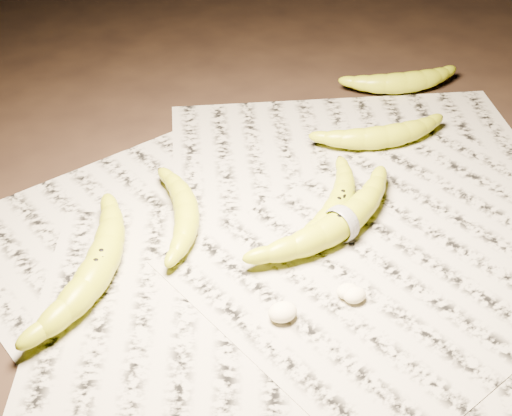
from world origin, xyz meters
name	(u,v)px	position (x,y,z in m)	size (l,w,h in m)	color
ground	(279,245)	(0.00, 0.00, 0.00)	(3.00, 3.00, 0.00)	black
newspaper_patch	(282,228)	(0.02, 0.03, 0.00)	(0.90, 0.70, 0.01)	#A5A08D
banana_left_a	(99,265)	(-0.23, 0.03, 0.03)	(0.24, 0.07, 0.04)	#9DB616
banana_left_b	(186,210)	(-0.09, 0.09, 0.03)	(0.18, 0.05, 0.03)	#9DB616
banana_center	(339,201)	(0.10, 0.02, 0.02)	(0.18, 0.05, 0.03)	#9DB616
banana_taped	(341,221)	(0.08, -0.02, 0.03)	(0.24, 0.06, 0.04)	#9DB616
banana_upper_a	(385,135)	(0.25, 0.14, 0.03)	(0.19, 0.06, 0.04)	#9DB616
banana_upper_b	(404,81)	(0.38, 0.28, 0.03)	(0.18, 0.06, 0.04)	#9DB616
measuring_tape	(341,221)	(0.08, -0.02, 0.03)	(0.05, 0.05, 0.00)	white
flesh_chunk_a	(283,310)	(-0.06, -0.12, 0.02)	(0.03, 0.03, 0.02)	#FFF8C5
flesh_chunk_b	(355,293)	(0.03, -0.13, 0.02)	(0.03, 0.02, 0.02)	#FFF8C5
flesh_chunk_c	(348,289)	(0.03, -0.12, 0.02)	(0.03, 0.02, 0.02)	#FFF8C5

